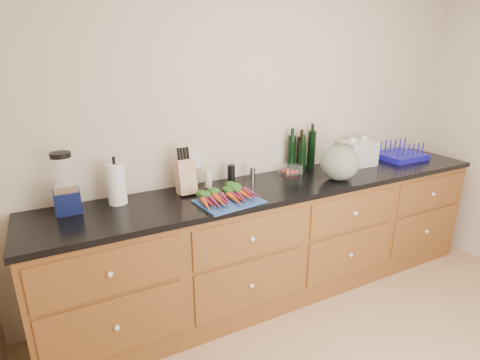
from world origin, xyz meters
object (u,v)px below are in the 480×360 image
paper_towel (116,184)px  squash (339,163)px  knife_block (185,177)px  tomato_box (290,169)px  cutting_board (229,201)px  dish_rack (401,154)px  carrots (227,196)px  blender_appliance (65,186)px

paper_towel → squash: bearing=-10.0°
knife_block → tomato_box: 0.91m
cutting_board → tomato_box: 0.79m
paper_towel → dish_rack: 2.57m
cutting_board → paper_towel: bearing=153.9°
cutting_board → squash: size_ratio=1.35×
carrots → tomato_box: size_ratio=2.40×
squash → blender_appliance: bearing=171.6°
cutting_board → carrots: (0.00, 0.04, 0.03)m
squash → dish_rack: (0.94, 0.21, -0.10)m
cutting_board → knife_block: knife_block is taller
blender_appliance → tomato_box: (1.67, 0.01, -0.13)m
cutting_board → dish_rack: size_ratio=1.00×
blender_appliance → dish_rack: bearing=-1.6°
knife_block → blender_appliance: bearing=178.6°
squash → paper_towel: squash is taller
carrots → tomato_box: tomato_box is taller
tomato_box → knife_block: bearing=-178.1°
tomato_box → dish_rack: 1.19m
squash → tomato_box: 0.40m
tomato_box → dish_rack: bearing=-4.3°
cutting_board → carrots: 0.05m
cutting_board → paper_towel: (-0.65, 0.32, 0.13)m
dish_rack → squash: bearing=-167.6°
cutting_board → paper_towel: 0.74m
cutting_board → blender_appliance: 1.02m
carrots → blender_appliance: bearing=163.6°
blender_appliance → knife_block: bearing=-1.4°
knife_block → squash: bearing=-13.0°
paper_towel → tomato_box: paper_towel is taller
squash → blender_appliance: 1.94m
cutting_board → squash: (0.97, 0.03, 0.13)m
cutting_board → paper_towel: paper_towel is taller
squash → paper_towel: size_ratio=1.12×
knife_block → dish_rack: bearing=-1.6°
squash → knife_block: 1.19m
carrots → tomato_box: 0.77m
squash → blender_appliance: blender_appliance is taller
cutting_board → paper_towel: size_ratio=1.52×
squash → tomato_box: (-0.25, 0.30, -0.10)m
cutting_board → knife_block: (-0.19, 0.30, 0.12)m
blender_appliance → tomato_box: bearing=0.4°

